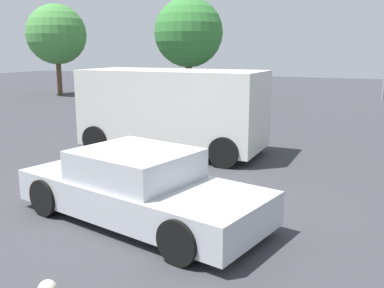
{
  "coord_description": "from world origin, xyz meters",
  "views": [
    {
      "loc": [
        3.97,
        -6.06,
        2.78
      ],
      "look_at": [
        0.34,
        1.71,
        0.9
      ],
      "focal_mm": 40.31,
      "sensor_mm": 36.0,
      "label": 1
    }
  ],
  "objects": [
    {
      "name": "tree_far_right",
      "position": [
        -7.76,
        18.56,
        3.82
      ],
      "size": [
        4.23,
        4.23,
        5.94
      ],
      "color": "brown",
      "rests_on": "ground_plane"
    },
    {
      "name": "sedan_foreground",
      "position": [
        0.32,
        -0.28,
        0.55
      ],
      "size": [
        4.56,
        2.55,
        1.18
      ],
      "rotation": [
        0.0,
        0.0,
        -0.2
      ],
      "color": "#B7BABF",
      "rests_on": "ground_plane"
    },
    {
      "name": "van_white",
      "position": [
        -1.44,
        4.31,
        1.21
      ],
      "size": [
        4.96,
        2.3,
        2.25
      ],
      "rotation": [
        0.0,
        0.0,
        0.02
      ],
      "color": "silver",
      "rests_on": "ground_plane"
    },
    {
      "name": "tree_back_right",
      "position": [
        -15.13,
        15.13,
        3.71
      ],
      "size": [
        3.64,
        3.64,
        5.54
      ],
      "color": "brown",
      "rests_on": "ground_plane"
    },
    {
      "name": "ground_plane",
      "position": [
        0.0,
        0.0,
        0.0
      ],
      "size": [
        80.0,
        80.0,
        0.0
      ],
      "primitive_type": "plane",
      "color": "#38383D"
    }
  ]
}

